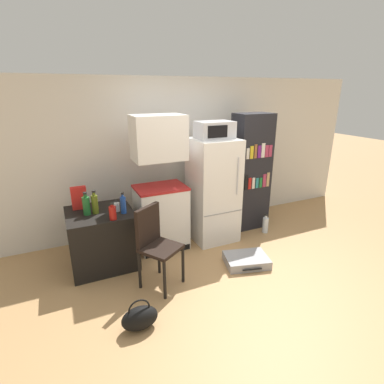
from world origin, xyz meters
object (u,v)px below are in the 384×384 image
Objects in this scene: suitcase_large_flat at (246,260)px; cereal_box at (79,198)px; kitchen_hutch at (160,191)px; handbag at (140,318)px; refrigerator at (213,190)px; bookshelf at (250,172)px; microwave at (215,130)px; bottle_blue_soda at (123,205)px; bottle_ketchup_red at (113,213)px; chair at (154,240)px; bottle_green_tall at (86,205)px; water_bottle_front at (265,225)px; side_table at (102,238)px; bottle_clear_short at (117,207)px; bottle_olive_oil at (95,204)px.

cereal_box is at bearing 166.84° from suitcase_large_flat.
handbag is at bearing -116.71° from kitchen_hutch.
refrigerator is 2.41× the size of suitcase_large_flat.
microwave is at bearing -170.14° from bookshelf.
kitchen_hutch is at bearing -177.45° from bookshelf.
microwave is 1.65m from bottle_blue_soda.
bottle_ketchup_red is 0.58× the size of handbag.
refrigerator reaches higher than chair.
refrigerator reaches higher than handbag.
bottle_green_tall is 2.80m from water_bottle_front.
bottle_ketchup_red is 2.54m from water_bottle_front.
bottle_green_tall is 0.97× the size of cereal_box.
bottle_ketchup_red is 0.60m from chair.
bottle_green_tall is at bearing -168.30° from side_table.
bookshelf is 13.26× the size of bottle_clear_short.
bottle_ketchup_red reaches higher than suitcase_large_flat.
cereal_box is (-0.42, 0.28, 0.09)m from bottle_clear_short.
bottle_olive_oil reaches higher than bottle_ketchup_red.
refrigerator is 1.43m from bottle_blue_soda.
chair is at bearing -113.83° from kitchen_hutch.
bottle_clear_short is at bearing -163.30° from kitchen_hutch.
bottle_olive_oil is at bearing -1.54° from bottle_green_tall.
refrigerator is 1.61m from bottle_ketchup_red.
chair is 2.17m from water_bottle_front.
bookshelf is 2.25m from bottle_clear_short.
kitchen_hutch is at bearing 170.47° from water_bottle_front.
cereal_box reaches higher than water_bottle_front.
bookshelf is (2.44, 0.20, 0.57)m from side_table.
bottle_ketchup_red is 1.86m from suitcase_large_flat.
bottle_clear_short is 0.15× the size of chair.
microwave is 1.79m from water_bottle_front.
bookshelf is 6.92× the size of bottle_blue_soda.
bottle_ketchup_red is (-2.33, -0.51, -0.11)m from bookshelf.
bottle_blue_soda is 1.78m from suitcase_large_flat.
bottle_ketchup_red is at bearing -47.07° from bottle_green_tall.
bottle_ketchup_red is 0.62m from cereal_box.
kitchen_hutch is at bearing 175.74° from refrigerator.
refrigerator is at bearing 107.70° from suitcase_large_flat.
refrigerator reaches higher than bottle_clear_short.
bottle_ketchup_red is (-1.57, -0.38, 0.06)m from refrigerator.
handbag is at bearing -146.87° from suitcase_large_flat.
side_table is at bearing 36.70° from bottle_olive_oil.
microwave is 1.82m from bottle_ketchup_red.
side_table is 1.94m from suitcase_large_flat.
side_table is at bearing 11.70° from bottle_green_tall.
bottle_ketchup_red is at bearing -166.36° from refrigerator.
bottle_olive_oil is 1.03× the size of bottle_green_tall.
microwave is at bearing 9.60° from bottle_blue_soda.
kitchen_hutch reaches higher than refrigerator.
kitchen_hutch is 5.32× the size of handbag.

